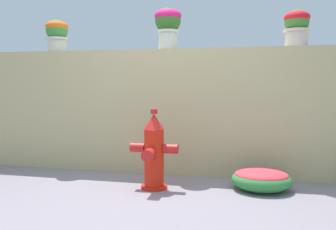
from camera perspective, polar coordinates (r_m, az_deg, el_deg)
The scene contains 7 objects.
ground_plane at distance 3.50m, azimuth -3.85°, elevation -13.50°, with size 24.00×24.00×0.00m, color gray.
stone_wall at distance 4.55m, azimuth 0.69°, elevation 0.52°, with size 6.77×0.33×1.52m, color tan.
potted_plant_1 at distance 5.11m, azimuth -16.82°, elevation 12.06°, with size 0.29×0.29×0.42m.
potted_plant_2 at distance 4.59m, azimuth -0.01°, elevation 14.04°, with size 0.33×0.33×0.50m.
potted_plant_3 at distance 4.47m, azimuth 19.30°, elevation 12.96°, with size 0.29×0.29×0.41m.
fire_hydrant at distance 3.87m, azimuth -2.22°, elevation -5.83°, with size 0.51×0.41×0.84m.
flower_bush_left at distance 3.99m, azimuth 14.24°, elevation -9.48°, with size 0.61×0.55×0.24m.
Camera 1 is at (0.97, -3.18, 1.10)m, focal length 39.39 mm.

